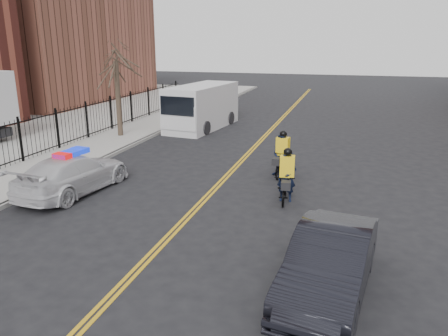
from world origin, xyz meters
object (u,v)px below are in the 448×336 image
dark_sedan (330,263)px  cyclist_near (287,183)px  police_cruiser (73,174)px  cyclist_far (282,158)px  cargo_van (201,108)px

dark_sedan → cyclist_near: (-1.71, 5.33, -0.08)m
police_cruiser → cyclist_near: (7.37, 1.23, -0.05)m
police_cruiser → cyclist_far: size_ratio=2.57×
dark_sedan → cyclist_near: cyclist_near is taller
cargo_van → cyclist_near: bearing=-51.1°
police_cruiser → cyclist_near: bearing=-164.5°
police_cruiser → cyclist_near: 7.47m
cargo_van → cyclist_near: 13.07m
dark_sedan → cyclist_far: cyclist_far is taller
cargo_van → cyclist_near: size_ratio=3.35×
police_cruiser → cargo_van: 12.35m
police_cruiser → dark_sedan: 9.95m
cyclist_near → police_cruiser: bearing=-176.6°
dark_sedan → cyclist_far: bearing=113.4°
police_cruiser → cargo_van: bearing=-86.3°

